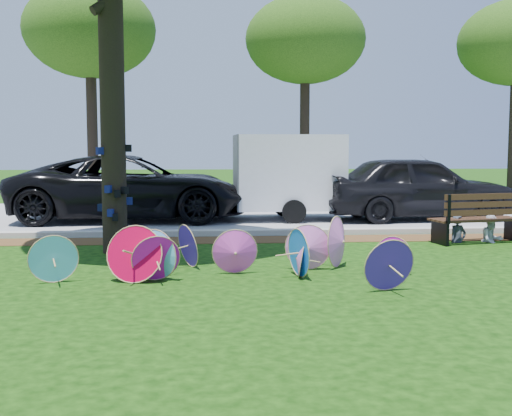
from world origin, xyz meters
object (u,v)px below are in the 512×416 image
(park_bench, at_px, (476,218))
(person_left, at_px, (459,216))
(dark_pickup, at_px, (417,187))
(cargo_trailer, at_px, (289,172))
(parasol_pile, at_px, (234,252))
(person_right, at_px, (492,216))
(black_van, at_px, (131,188))

(park_bench, bearing_deg, person_left, 160.86)
(dark_pickup, xyz_separation_m, cargo_trailer, (-3.34, 0.23, 0.41))
(parasol_pile, xyz_separation_m, person_left, (4.62, 3.06, 0.17))
(parasol_pile, xyz_separation_m, person_right, (5.32, 3.06, 0.17))
(parasol_pile, bearing_deg, person_right, 29.88)
(park_bench, xyz_separation_m, person_left, (-0.35, 0.05, 0.04))
(black_van, height_order, person_left, black_van)
(cargo_trailer, height_order, person_right, cargo_trailer)
(parasol_pile, distance_m, park_bench, 5.81)
(dark_pickup, bearing_deg, park_bench, 173.69)
(dark_pickup, height_order, person_right, dark_pickup)
(black_van, distance_m, park_bench, 8.52)
(dark_pickup, bearing_deg, cargo_trailer, 81.20)
(parasol_pile, xyz_separation_m, black_van, (-2.34, 7.36, 0.48))
(cargo_trailer, xyz_separation_m, park_bench, (3.24, -4.21, -0.76))
(black_van, xyz_separation_m, person_left, (6.96, -4.30, -0.31))
(parasol_pile, height_order, dark_pickup, dark_pickup)
(person_left, bearing_deg, parasol_pile, -167.28)
(park_bench, relative_size, person_left, 1.77)
(black_van, xyz_separation_m, park_bench, (7.31, -4.35, -0.35))
(park_bench, bearing_deg, black_van, 138.22)
(parasol_pile, height_order, park_bench, park_bench)
(cargo_trailer, distance_m, person_right, 5.54)
(dark_pickup, height_order, cargo_trailer, cargo_trailer)
(black_van, distance_m, person_left, 8.19)
(dark_pickup, bearing_deg, person_left, 168.60)
(park_bench, distance_m, person_left, 0.36)
(parasol_pile, bearing_deg, park_bench, 31.17)
(black_van, bearing_deg, park_bench, -119.87)
(park_bench, height_order, person_right, person_right)
(cargo_trailer, xyz_separation_m, person_right, (3.59, -4.16, -0.72))
(parasol_pile, relative_size, black_van, 0.92)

